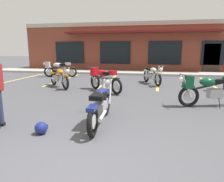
% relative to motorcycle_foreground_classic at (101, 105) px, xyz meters
% --- Properties ---
extents(ground_plane, '(80.00, 80.00, 0.00)m').
position_rel_motorcycle_foreground_classic_xyz_m(ground_plane, '(0.05, 1.99, -0.46)').
color(ground_plane, '#47474C').
extents(sidewalk_kerb, '(22.00, 1.80, 0.14)m').
position_rel_motorcycle_foreground_classic_xyz_m(sidewalk_kerb, '(0.05, 10.16, -0.39)').
color(sidewalk_kerb, '#A8A59E').
rests_on(sidewalk_kerb, ground_plane).
extents(brick_storefront_building, '(18.67, 6.38, 3.74)m').
position_rel_motorcycle_foreground_classic_xyz_m(brick_storefront_building, '(0.05, 14.32, 1.41)').
color(brick_storefront_building, brown).
rests_on(brick_storefront_building, ground_plane).
extents(painted_stall_lines, '(13.20, 4.80, 0.01)m').
position_rel_motorcycle_foreground_classic_xyz_m(painted_stall_lines, '(0.05, 6.56, -0.46)').
color(painted_stall_lines, '#DBCC4C').
rests_on(painted_stall_lines, ground_plane).
extents(motorcycle_foreground_classic, '(0.66, 2.11, 0.98)m').
position_rel_motorcycle_foreground_classic_xyz_m(motorcycle_foreground_classic, '(0.00, 0.00, 0.00)').
color(motorcycle_foreground_classic, black).
rests_on(motorcycle_foreground_classic, ground_plane).
extents(motorcycle_red_sportbike, '(1.74, 1.55, 0.98)m').
position_rel_motorcycle_foreground_classic_xyz_m(motorcycle_red_sportbike, '(-0.85, 3.73, 0.07)').
color(motorcycle_red_sportbike, black).
rests_on(motorcycle_red_sportbike, ground_plane).
extents(motorcycle_black_cruiser, '(1.68, 1.62, 0.98)m').
position_rel_motorcycle_foreground_classic_xyz_m(motorcycle_black_cruiser, '(-3.03, 4.21, 0.00)').
color(motorcycle_black_cruiser, black).
rests_on(motorcycle_black_cruiser, ground_plane).
extents(motorcycle_silver_naked, '(2.10, 0.76, 0.98)m').
position_rel_motorcycle_foreground_classic_xyz_m(motorcycle_silver_naked, '(-4.67, 7.53, 0.07)').
color(motorcycle_silver_naked, black).
rests_on(motorcycle_silver_naked, ground_plane).
extents(motorcycle_blue_standard, '(2.07, 0.90, 0.98)m').
position_rel_motorcycle_foreground_classic_xyz_m(motorcycle_blue_standard, '(2.81, 2.09, 0.07)').
color(motorcycle_blue_standard, black).
rests_on(motorcycle_blue_standard, ground_plane).
extents(motorcycle_green_cafe_racer, '(1.14, 1.98, 0.98)m').
position_rel_motorcycle_foreground_classic_xyz_m(motorcycle_green_cafe_racer, '(1.09, 5.97, 0.00)').
color(motorcycle_green_cafe_racer, black).
rests_on(motorcycle_green_cafe_racer, ground_plane).
extents(helmet_on_pavement, '(0.26, 0.26, 0.26)m').
position_rel_motorcycle_foreground_classic_xyz_m(helmet_on_pavement, '(-1.05, -0.82, -0.33)').
color(helmet_on_pavement, navy).
rests_on(helmet_on_pavement, ground_plane).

